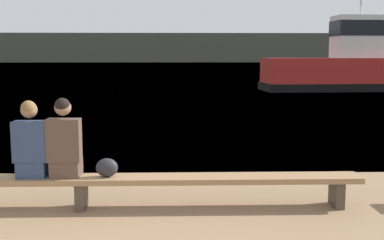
{
  "coord_description": "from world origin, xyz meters",
  "views": [
    {
      "loc": [
        0.95,
        -3.21,
        2.05
      ],
      "look_at": [
        1.21,
        6.06,
        0.78
      ],
      "focal_mm": 45.0,
      "sensor_mm": 36.0,
      "label": 1
    }
  ],
  "objects_px": {
    "person_left": "(31,144)",
    "person_right": "(64,143)",
    "bench_main": "(81,182)",
    "shopping_bag": "(107,168)",
    "tugboat_red": "(358,67)"
  },
  "relations": [
    {
      "from": "bench_main",
      "to": "person_left",
      "type": "relative_size",
      "value": 7.3
    },
    {
      "from": "shopping_bag",
      "to": "tugboat_red",
      "type": "relative_size",
      "value": 0.03
    },
    {
      "from": "person_left",
      "to": "tugboat_red",
      "type": "relative_size",
      "value": 0.09
    },
    {
      "from": "person_right",
      "to": "shopping_bag",
      "type": "relative_size",
      "value": 3.65
    },
    {
      "from": "person_right",
      "to": "tugboat_red",
      "type": "distance_m",
      "value": 24.39
    },
    {
      "from": "person_left",
      "to": "shopping_bag",
      "type": "distance_m",
      "value": 1.04
    },
    {
      "from": "person_left",
      "to": "person_right",
      "type": "xyz_separation_m",
      "value": [
        0.44,
        -0.0,
        0.02
      ]
    },
    {
      "from": "person_right",
      "to": "shopping_bag",
      "type": "bearing_deg",
      "value": -1.45
    },
    {
      "from": "person_left",
      "to": "person_right",
      "type": "relative_size",
      "value": 0.97
    },
    {
      "from": "shopping_bag",
      "to": "person_right",
      "type": "bearing_deg",
      "value": 178.55
    },
    {
      "from": "shopping_bag",
      "to": "tugboat_red",
      "type": "bearing_deg",
      "value": 62.08
    },
    {
      "from": "bench_main",
      "to": "tugboat_red",
      "type": "height_order",
      "value": "tugboat_red"
    },
    {
      "from": "person_left",
      "to": "shopping_bag",
      "type": "relative_size",
      "value": 3.54
    },
    {
      "from": "person_right",
      "to": "shopping_bag",
      "type": "distance_m",
      "value": 0.65
    },
    {
      "from": "bench_main",
      "to": "person_left",
      "type": "xyz_separation_m",
      "value": [
        -0.64,
        0.0,
        0.52
      ]
    }
  ]
}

